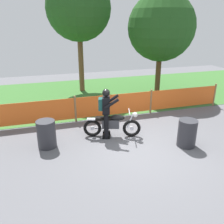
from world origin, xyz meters
The scene contains 9 objects.
ground centered at (0.00, 0.00, -0.01)m, with size 24.00×24.00×0.02m, color #5B5B60.
grass_verge centered at (0.00, 6.27, 0.01)m, with size 24.00×6.93×0.01m, color #386B2D.
barrier_fence centered at (0.00, 2.80, 0.54)m, with size 9.76×0.08×1.05m.
tree_leftmost centered at (-0.58, 7.15, 4.31)m, with size 3.31×3.31×5.99m.
tree_near_left centered at (3.35, 5.62, 3.42)m, with size 3.43×3.43×5.14m.
motorcycle_lead centered at (-0.61, 1.13, 0.45)m, with size 1.90×0.79×0.93m.
rider_lead centered at (-0.82, 1.19, 0.95)m, with size 0.76×0.66×1.69m.
oil_drum centered at (1.44, -0.18, 0.44)m, with size 0.58×0.58×0.88m, color #2D2D33.
spare_drum centered at (-2.79, 1.04, 0.44)m, with size 0.58×0.58×0.88m, color #2D2D33.
Camera 1 is at (-2.78, -5.98, 3.75)m, focal length 38.38 mm.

